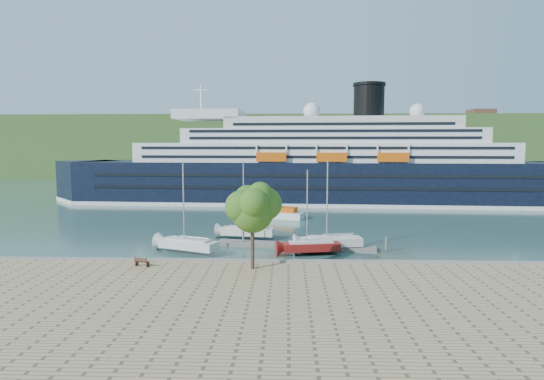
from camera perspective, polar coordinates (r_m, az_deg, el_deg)
The scene contains 12 objects.
ground at distance 47.25m, azimuth -1.70°, elevation -10.14°, with size 400.00×400.00×0.00m, color #2E524A.
far_hillside at distance 190.38m, azimuth 1.11°, elevation 5.45°, with size 400.00×50.00×24.00m, color #335120.
quay_coping at distance 46.76m, azimuth -1.72°, elevation -8.85°, with size 220.00×0.50×0.30m, color slate.
cruise_ship at distance 100.41m, azimuth 4.98°, elevation 5.78°, with size 116.26×16.93×26.11m, color black, non-canonical shape.
park_bench at distance 46.89m, azimuth -15.97°, elevation -8.61°, with size 1.51×0.62×0.97m, color #4E2916, non-canonical shape.
promenade_tree at distance 43.49m, azimuth -2.49°, elevation -4.05°, with size 5.48×5.48×9.07m, color #345D18, non-canonical shape.
floating_pontoon at distance 57.68m, azimuth 2.86°, elevation -6.99°, with size 20.13×2.46×0.45m, color gray, non-canonical shape.
sailboat_white_near at distance 54.59m, azimuth -10.54°, elevation -2.47°, with size 8.10×2.25×10.46m, color silver, non-canonical shape.
sailboat_red at distance 53.21m, azimuth 4.97°, elevation -3.10°, with size 7.40×2.05×9.55m, color maroon, non-canonical shape.
sailboat_white_far at distance 55.59m, azimuth 7.50°, elevation -2.21°, with size 8.20×2.28×10.59m, color silver, non-canonical shape.
tender_launch at distance 79.72m, azimuth 1.34°, elevation -2.86°, with size 7.40×2.53×2.04m, color #D3530C, non-canonical shape.
sailboat_extra at distance 61.98m, azimuth -3.10°, elevation -1.52°, with size 7.92×2.20×10.23m, color silver, non-canonical shape.
Camera 1 is at (2.96, -45.36, 12.92)m, focal length 30.00 mm.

